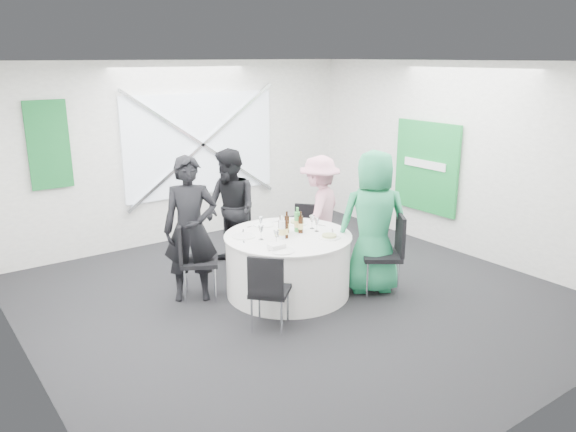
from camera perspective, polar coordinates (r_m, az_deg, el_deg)
floor at (r=6.95m, az=0.98°, el=-8.32°), size 6.00×6.00×0.00m
ceiling at (r=6.34m, az=1.10°, el=15.43°), size 6.00×6.00×0.00m
wall_back at (r=9.03m, az=-10.58°, el=6.40°), size 6.00×0.00×6.00m
wall_front at (r=4.58m, az=24.35°, el=-4.10°), size 6.00×0.00×6.00m
wall_left at (r=5.32m, az=-25.70°, el=-1.57°), size 0.00×6.00×6.00m
wall_right at (r=8.62m, az=17.25°, el=5.50°), size 0.00×6.00×6.00m
window_panel at (r=9.11m, az=-8.79°, el=7.21°), size 2.60×0.03×1.60m
window_brace_a at (r=9.08m, az=-8.68°, el=7.18°), size 2.63×0.05×1.84m
window_brace_b at (r=9.08m, az=-8.68°, el=7.18°), size 2.63×0.05×1.84m
green_banner at (r=8.29m, az=-23.14°, el=6.66°), size 0.55×0.04×1.20m
green_sign at (r=8.97m, az=13.86°, el=4.84°), size 0.05×1.20×1.40m
banquet_table at (r=6.95m, az=0.00°, el=-4.91°), size 1.56×1.56×0.76m
chair_back at (r=7.88m, az=-4.75°, el=-0.98°), size 0.46×0.47×0.97m
chair_back_left at (r=6.85m, az=-9.75°, el=-3.86°), size 0.60×0.59×0.96m
chair_back_right at (r=7.96m, az=1.81°, el=-1.39°), size 0.53×0.53×0.83m
chair_front_right at (r=6.99m, az=10.25°, el=-3.16°), size 0.65×0.65×1.02m
chair_front_left at (r=5.96m, az=-2.03°, el=-7.19°), size 0.57×0.56×0.88m
person_man_back_left at (r=6.74m, az=-9.87°, el=-1.34°), size 0.76×0.68×1.76m
person_man_back at (r=7.71m, az=-5.85°, el=0.64°), size 0.51×0.84×1.66m
person_woman_pink at (r=7.79m, az=3.20°, el=0.47°), size 1.10×0.91×1.56m
person_woman_green at (r=6.95m, az=8.68°, el=-0.64°), size 1.04×0.94×1.79m
plate_back at (r=7.22m, az=-2.47°, el=-0.89°), size 0.26×0.26×0.01m
plate_back_left at (r=6.78m, az=-4.51°, el=-2.06°), size 0.28×0.28×0.01m
plate_back_right at (r=7.28m, az=0.95°, el=-0.66°), size 0.27×0.27×0.04m
plate_front_right at (r=6.74m, az=4.21°, el=-2.09°), size 0.27×0.27×0.04m
plate_front_left at (r=6.26m, az=-0.59°, el=-3.56°), size 0.27×0.27×0.01m
napkin at (r=6.31m, az=-1.17°, el=-3.08°), size 0.18×0.12×0.05m
beer_bottle_a at (r=6.73m, az=-0.76°, el=-1.32°), size 0.06×0.06×0.26m
beer_bottle_b at (r=6.87m, az=-0.12°, el=-0.89°), size 0.06×0.06×0.27m
beer_bottle_c at (r=6.88m, az=1.29°, el=-0.87°), size 0.06×0.06×0.27m
beer_bottle_d at (r=6.68m, az=-0.22°, el=-1.40°), size 0.06×0.06×0.27m
green_water_bottle at (r=6.94m, az=0.95°, el=-0.60°), size 0.08×0.08×0.31m
clear_water_bottle at (r=6.66m, az=-0.62°, el=-1.42°), size 0.08×0.08×0.28m
wine_glass_a at (r=6.45m, az=-1.19°, el=-1.86°), size 0.07×0.07×0.17m
wine_glass_b at (r=6.63m, az=-2.76°, el=-1.37°), size 0.07×0.07×0.17m
wine_glass_c at (r=7.00m, az=-2.79°, el=-0.44°), size 0.07×0.07×0.17m
wine_glass_d at (r=6.94m, az=2.95°, el=-0.58°), size 0.07×0.07×0.17m
wine_glass_e at (r=7.05m, az=2.46°, el=-0.31°), size 0.07×0.07×0.17m
fork_a at (r=7.35m, az=-1.33°, el=-0.60°), size 0.15×0.02×0.01m
knife_a at (r=7.17m, az=-3.66°, el=-1.05°), size 0.15×0.02×0.01m
fork_b at (r=7.22m, az=3.29°, el=-0.94°), size 0.08×0.14×0.01m
knife_b at (r=7.37m, az=0.65°, el=-0.55°), size 0.08×0.14×0.01m
fork_c at (r=6.98m, az=-4.58°, el=-1.55°), size 0.09×0.13×0.01m
knife_c at (r=6.62m, az=-4.53°, el=-2.55°), size 0.08×0.14×0.01m
fork_d at (r=6.70m, az=4.74°, el=-2.33°), size 0.10×0.13×0.01m
knife_d at (r=7.00m, az=4.54°, el=-1.51°), size 0.10×0.13×0.01m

